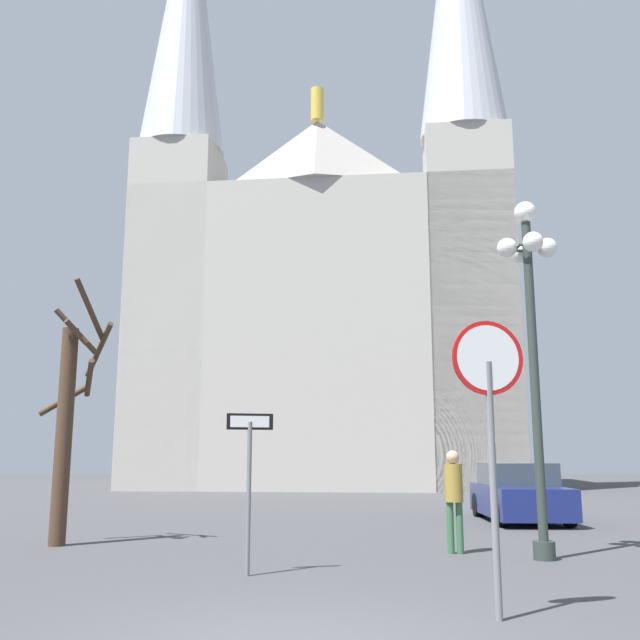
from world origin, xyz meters
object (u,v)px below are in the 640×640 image
(cathedral, at_px, (329,294))
(one_way_arrow_sign, at_px, (252,471))
(street_lamp, at_px, (534,315))
(stop_sign, at_px, (492,404))
(bare_tree, at_px, (70,420))
(pedestrian_walking, at_px, (456,490))
(parked_car_near_navy, at_px, (521,494))

(cathedral, height_order, one_way_arrow_sign, cathedral)
(one_way_arrow_sign, xyz_separation_m, street_lamp, (4.73, 1.55, 2.63))
(stop_sign, distance_m, one_way_arrow_sign, 4.10)
(bare_tree, bearing_deg, one_way_arrow_sign, -41.00)
(cathedral, distance_m, pedestrian_walking, 27.86)
(bare_tree, xyz_separation_m, parked_car_near_navy, (10.15, 5.07, -1.67))
(one_way_arrow_sign, height_order, bare_tree, bare_tree)
(one_way_arrow_sign, bearing_deg, bare_tree, 139.00)
(stop_sign, relative_size, street_lamp, 0.51)
(cathedral, bearing_deg, street_lamp, -82.91)
(cathedral, relative_size, bare_tree, 7.14)
(cathedral, height_order, stop_sign, cathedral)
(stop_sign, relative_size, parked_car_near_navy, 0.72)
(cathedral, xyz_separation_m, one_way_arrow_sign, (-1.39, -28.41, -9.13))
(bare_tree, height_order, pedestrian_walking, bare_tree)
(stop_sign, distance_m, street_lamp, 5.05)
(stop_sign, xyz_separation_m, bare_tree, (-6.81, 6.18, 0.12))
(cathedral, relative_size, stop_sign, 11.50)
(stop_sign, xyz_separation_m, street_lamp, (1.82, 4.33, 1.85))
(stop_sign, distance_m, bare_tree, 9.20)
(parked_car_near_navy, bearing_deg, street_lamp, -102.31)
(stop_sign, distance_m, pedestrian_walking, 5.24)
(bare_tree, distance_m, pedestrian_walking, 7.52)
(street_lamp, height_order, parked_car_near_navy, street_lamp)
(cathedral, bearing_deg, pedestrian_walking, -85.56)
(stop_sign, bearing_deg, parked_car_near_navy, 73.50)
(one_way_arrow_sign, relative_size, street_lamp, 0.37)
(bare_tree, relative_size, pedestrian_walking, 2.88)
(stop_sign, height_order, parked_car_near_navy, stop_sign)
(street_lamp, relative_size, pedestrian_walking, 3.48)
(cathedral, distance_m, bare_tree, 26.85)
(cathedral, height_order, pedestrian_walking, cathedral)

